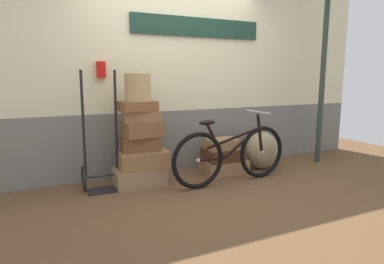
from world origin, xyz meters
TOP-DOWN VIEW (x-y plane):
  - ground at (0.00, 0.00)m, footprint 8.53×5.20m
  - station_building at (0.01, 0.85)m, footprint 6.53×0.74m
  - suitcase_0 at (-0.64, 0.34)m, footprint 0.62×0.39m
  - suitcase_1 at (-0.59, 0.34)m, footprint 0.60×0.42m
  - suitcase_2 at (-0.61, 0.38)m, footprint 0.47×0.33m
  - suitcase_3 at (-0.59, 0.34)m, footprint 0.47×0.34m
  - suitcase_4 at (-0.59, 0.37)m, footprint 0.47×0.34m
  - suitcase_5 at (-0.64, 0.34)m, footprint 0.44×0.33m
  - suitcase_6 at (0.58, 0.38)m, footprint 0.62×0.50m
  - suitcase_7 at (0.55, 0.36)m, footprint 0.53×0.44m
  - suitcase_8 at (0.53, 0.35)m, footprint 0.44×0.36m
  - wicker_basket at (-0.63, 0.36)m, footprint 0.31×0.31m
  - luggage_trolley at (-1.08, 0.41)m, footprint 0.46×0.37m
  - burlap_sack at (1.19, 0.32)m, footprint 0.48×0.41m
  - bicycle at (0.44, -0.05)m, footprint 1.66×0.46m

SIDE VIEW (x-z plane):
  - ground at x=0.00m, z-range -0.06..0.00m
  - suitcase_6 at x=0.58m, z-range 0.00..0.19m
  - suitcase_0 at x=-0.64m, z-range 0.00..0.22m
  - burlap_sack at x=1.19m, z-range 0.00..0.54m
  - suitcase_7 at x=0.55m, z-range 0.19..0.35m
  - luggage_trolley at x=-1.08m, z-range -0.39..1.02m
  - suitcase_1 at x=-0.59m, z-range 0.22..0.43m
  - bicycle at x=0.44m, z-range -0.08..0.81m
  - suitcase_8 at x=0.53m, z-range 0.35..0.49m
  - suitcase_2 at x=-0.61m, z-range 0.43..0.61m
  - suitcase_3 at x=-0.59m, z-range 0.61..0.79m
  - suitcase_4 at x=-0.59m, z-range 0.79..0.93m
  - suitcase_5 at x=-0.64m, z-range 0.93..1.04m
  - wicker_basket at x=-0.63m, z-range 1.04..1.37m
  - station_building at x=0.01m, z-range 0.00..2.92m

